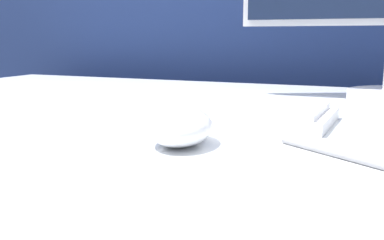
% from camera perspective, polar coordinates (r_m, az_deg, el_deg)
% --- Properties ---
extents(partition_panel, '(5.00, 0.03, 1.38)m').
position_cam_1_polar(partition_panel, '(1.26, 14.30, 1.54)').
color(partition_panel, navy).
rests_on(partition_panel, ground_plane).
extents(computer_mouse_near, '(0.08, 0.11, 0.04)m').
position_cam_1_polar(computer_mouse_near, '(0.49, -1.39, -0.84)').
color(computer_mouse_near, white).
rests_on(computer_mouse_near, desk).
extents(keyboard, '(0.41, 0.16, 0.02)m').
position_cam_1_polar(keyboard, '(0.67, -0.31, 1.53)').
color(keyboard, silver).
rests_on(keyboard, desk).
extents(pen, '(0.13, 0.09, 0.01)m').
position_cam_1_polar(pen, '(0.46, 18.08, -4.13)').
color(pen, '#99999E').
rests_on(pen, desk).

